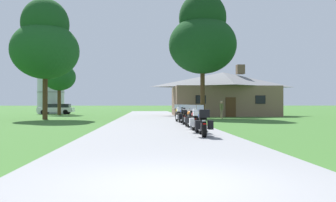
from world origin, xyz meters
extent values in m
plane|color=#386628|center=(0.00, 20.00, 0.00)|extent=(500.00, 500.00, 0.00)
cube|color=gray|center=(0.00, 18.00, 0.03)|extent=(6.40, 80.00, 0.06)
cylinder|color=black|center=(1.84, 9.46, 0.38)|extent=(0.14, 0.64, 0.64)
cylinder|color=black|center=(1.77, 8.02, 0.38)|extent=(0.18, 0.65, 0.64)
cube|color=silver|center=(1.81, 8.72, 0.44)|extent=(0.29, 0.57, 0.30)
ellipsoid|color=#1E3899|center=(1.82, 8.98, 0.89)|extent=(0.32, 0.53, 0.26)
cube|color=black|center=(1.80, 8.52, 0.80)|extent=(0.30, 0.53, 0.10)
cylinder|color=silver|center=(1.84, 9.42, 1.08)|extent=(0.66, 0.06, 0.03)
cylinder|color=silver|center=(1.84, 9.46, 0.74)|extent=(0.07, 0.24, 0.73)
cube|color=#B2BCC6|center=(1.84, 9.52, 1.22)|extent=(0.32, 0.12, 0.27)
sphere|color=silver|center=(1.84, 9.42, 0.94)|extent=(0.11, 0.11, 0.11)
cube|color=black|center=(1.77, 7.97, 1.02)|extent=(0.42, 0.38, 0.32)
cube|color=red|center=(1.76, 7.80, 0.60)|extent=(0.14, 0.04, 0.06)
cylinder|color=silver|center=(1.93, 8.34, 0.28)|extent=(0.10, 0.55, 0.07)
cube|color=black|center=(1.52, 8.09, 0.56)|extent=(0.22, 0.41, 0.36)
cube|color=black|center=(2.04, 8.06, 0.56)|extent=(0.22, 0.41, 0.36)
cylinder|color=black|center=(1.82, 11.66, 0.38)|extent=(0.11, 0.64, 0.64)
cylinder|color=black|center=(1.82, 10.22, 0.38)|extent=(0.16, 0.64, 0.64)
cube|color=silver|center=(1.82, 10.92, 0.44)|extent=(0.26, 0.56, 0.30)
ellipsoid|color=maroon|center=(1.82, 11.18, 0.89)|extent=(0.30, 0.52, 0.26)
cube|color=black|center=(1.82, 10.72, 0.80)|extent=(0.28, 0.52, 0.10)
cylinder|color=silver|center=(1.82, 11.62, 1.08)|extent=(0.66, 0.03, 0.03)
cylinder|color=silver|center=(1.82, 11.66, 0.74)|extent=(0.06, 0.24, 0.73)
cube|color=#B2BCC6|center=(1.82, 11.72, 1.22)|extent=(0.32, 0.11, 0.27)
sphere|color=silver|center=(1.82, 11.62, 0.94)|extent=(0.11, 0.11, 0.11)
cube|color=silver|center=(1.82, 10.17, 1.02)|extent=(0.40, 0.36, 0.32)
cube|color=red|center=(1.82, 10.00, 0.60)|extent=(0.14, 0.03, 0.06)
cylinder|color=silver|center=(1.96, 10.54, 0.28)|extent=(0.07, 0.55, 0.07)
cube|color=silver|center=(1.56, 10.27, 0.56)|extent=(0.20, 0.40, 0.36)
cube|color=silver|center=(2.08, 10.27, 0.56)|extent=(0.20, 0.40, 0.36)
cylinder|color=black|center=(1.83, 13.87, 0.38)|extent=(0.17, 0.65, 0.64)
cylinder|color=black|center=(1.95, 12.44, 0.38)|extent=(0.21, 0.65, 0.64)
cube|color=silver|center=(1.89, 13.14, 0.44)|extent=(0.31, 0.58, 0.30)
ellipsoid|color=orange|center=(1.87, 13.40, 0.89)|extent=(0.34, 0.54, 0.26)
cube|color=black|center=(1.91, 12.94, 0.80)|extent=(0.32, 0.54, 0.10)
cylinder|color=silver|center=(1.83, 13.83, 1.08)|extent=(0.66, 0.09, 0.03)
cylinder|color=silver|center=(1.83, 13.87, 0.74)|extent=(0.08, 0.24, 0.73)
cube|color=#B2BCC6|center=(1.82, 13.93, 1.22)|extent=(0.33, 0.14, 0.27)
sphere|color=silver|center=(1.83, 13.83, 0.94)|extent=(0.11, 0.11, 0.11)
cube|color=black|center=(1.96, 12.39, 1.02)|extent=(0.43, 0.39, 0.32)
cube|color=red|center=(1.97, 12.22, 0.60)|extent=(0.14, 0.04, 0.06)
cylinder|color=silver|center=(2.06, 12.77, 0.28)|extent=(0.12, 0.55, 0.07)
cube|color=black|center=(1.69, 12.47, 0.56)|extent=(0.23, 0.42, 0.36)
cube|color=black|center=(2.21, 12.51, 0.56)|extent=(0.23, 0.42, 0.36)
cylinder|color=black|center=(1.94, 16.18, 0.38)|extent=(0.15, 0.65, 0.64)
cylinder|color=black|center=(1.83, 14.74, 0.38)|extent=(0.20, 0.65, 0.64)
cube|color=silver|center=(1.88, 15.44, 0.44)|extent=(0.30, 0.58, 0.30)
ellipsoid|color=#195B33|center=(1.90, 15.70, 0.89)|extent=(0.34, 0.54, 0.26)
cube|color=black|center=(1.87, 15.24, 0.80)|extent=(0.32, 0.54, 0.10)
cylinder|color=silver|center=(1.93, 16.14, 1.08)|extent=(0.66, 0.08, 0.03)
cylinder|color=silver|center=(1.94, 16.18, 0.74)|extent=(0.08, 0.24, 0.73)
cube|color=#B2BCC6|center=(1.94, 16.24, 1.22)|extent=(0.33, 0.13, 0.27)
sphere|color=silver|center=(1.93, 16.14, 0.94)|extent=(0.11, 0.11, 0.11)
cube|color=black|center=(1.83, 14.69, 1.02)|extent=(0.42, 0.39, 0.32)
cube|color=red|center=(1.82, 14.52, 0.60)|extent=(0.14, 0.04, 0.06)
cylinder|color=silver|center=(2.00, 15.05, 0.28)|extent=(0.11, 0.55, 0.07)
cylinder|color=black|center=(1.87, 18.24, 0.38)|extent=(0.13, 0.64, 0.64)
cylinder|color=black|center=(1.92, 16.81, 0.38)|extent=(0.18, 0.64, 0.64)
cube|color=silver|center=(1.89, 17.50, 0.44)|extent=(0.28, 0.57, 0.30)
ellipsoid|color=#1E3899|center=(1.88, 17.76, 0.89)|extent=(0.32, 0.53, 0.26)
cube|color=black|center=(1.90, 17.30, 0.80)|extent=(0.30, 0.53, 0.10)
cylinder|color=silver|center=(1.87, 18.20, 1.08)|extent=(0.66, 0.05, 0.03)
cylinder|color=silver|center=(1.87, 18.24, 0.74)|extent=(0.07, 0.24, 0.73)
cube|color=#B2BCC6|center=(1.87, 18.30, 1.22)|extent=(0.32, 0.12, 0.27)
sphere|color=silver|center=(1.87, 18.20, 0.94)|extent=(0.11, 0.11, 0.11)
cube|color=black|center=(1.92, 16.76, 1.02)|extent=(0.41, 0.37, 0.32)
cube|color=red|center=(1.92, 16.59, 0.60)|extent=(0.14, 0.03, 0.06)
cylinder|color=silver|center=(2.05, 17.13, 0.28)|extent=(0.09, 0.55, 0.07)
cube|color=black|center=(1.66, 16.85, 0.56)|extent=(0.21, 0.41, 0.36)
cube|color=black|center=(2.17, 16.86, 0.56)|extent=(0.21, 0.41, 0.36)
cylinder|color=black|center=(1.72, 20.41, 0.38)|extent=(0.16, 0.65, 0.64)
cylinder|color=black|center=(1.84, 18.97, 0.38)|extent=(0.21, 0.65, 0.64)
cube|color=silver|center=(1.78, 19.67, 0.44)|extent=(0.31, 0.58, 0.30)
ellipsoid|color=gold|center=(1.76, 19.93, 0.89)|extent=(0.34, 0.54, 0.26)
cube|color=black|center=(1.80, 19.47, 0.80)|extent=(0.32, 0.54, 0.10)
cylinder|color=silver|center=(1.72, 20.37, 1.08)|extent=(0.66, 0.09, 0.03)
cylinder|color=silver|center=(1.72, 20.41, 0.74)|extent=(0.08, 0.24, 0.73)
cube|color=#B2BCC6|center=(1.72, 20.47, 1.22)|extent=(0.33, 0.14, 0.27)
sphere|color=silver|center=(1.72, 20.37, 0.94)|extent=(0.11, 0.11, 0.11)
cube|color=silver|center=(1.85, 18.92, 1.02)|extent=(0.43, 0.39, 0.32)
cube|color=red|center=(1.86, 18.75, 0.60)|extent=(0.14, 0.04, 0.06)
cylinder|color=silver|center=(1.95, 19.30, 0.28)|extent=(0.12, 0.55, 0.07)
cube|color=brown|center=(8.42, 34.60, 1.70)|extent=(11.59, 7.52, 3.39)
pyramid|color=slate|center=(8.42, 34.60, 4.27)|extent=(12.29, 7.97, 1.74)
cube|color=brown|center=(10.51, 34.60, 5.49)|extent=(0.90, 0.90, 1.10)
cube|color=#472D19|center=(8.42, 30.81, 1.05)|extent=(1.10, 0.08, 2.10)
cube|color=black|center=(5.17, 30.81, 1.87)|extent=(1.10, 0.06, 0.90)
cube|color=black|center=(11.67, 30.81, 1.87)|extent=(1.10, 0.06, 0.90)
cylinder|color=#75664C|center=(6.64, 27.37, 0.43)|extent=(0.14, 0.14, 0.86)
cylinder|color=#75664C|center=(6.68, 27.19, 0.43)|extent=(0.14, 0.14, 0.86)
cube|color=#5B6638|center=(6.66, 27.28, 1.14)|extent=(0.30, 0.40, 0.56)
cylinder|color=#5B6638|center=(6.61, 27.51, 1.12)|extent=(0.09, 0.09, 0.58)
cylinder|color=#5B6638|center=(6.71, 27.06, 1.12)|extent=(0.09, 0.09, 0.58)
sphere|color=tan|center=(6.66, 27.28, 1.56)|extent=(0.21, 0.21, 0.21)
cylinder|color=#B2AD99|center=(6.66, 27.28, 1.66)|extent=(0.22, 0.22, 0.05)
cylinder|color=#422D19|center=(4.94, 28.09, 2.69)|extent=(0.44, 0.44, 5.38)
ellipsoid|color=#143D19|center=(4.94, 28.09, 7.22)|extent=(6.68, 6.68, 5.68)
ellipsoid|color=#123716|center=(4.94, 28.09, 9.89)|extent=(4.67, 4.67, 5.01)
cylinder|color=#422D19|center=(-9.64, 25.74, 2.26)|extent=(0.44, 0.44, 4.52)
ellipsoid|color=#194C1E|center=(-9.64, 25.74, 6.17)|extent=(5.99, 5.99, 5.09)
ellipsoid|color=#16441B|center=(-9.64, 25.74, 8.57)|extent=(4.19, 4.19, 4.49)
cylinder|color=#422D19|center=(-11.70, 38.96, 1.86)|extent=(0.44, 0.44, 3.71)
ellipsoid|color=#194C1E|center=(-11.70, 38.96, 4.84)|extent=(4.11, 4.11, 3.49)
ellipsoid|color=#16441B|center=(-11.70, 38.96, 6.48)|extent=(2.87, 2.87, 3.08)
cylinder|color=#B2B7BC|center=(-14.57, 45.64, 3.09)|extent=(3.76, 3.76, 6.19)
cone|color=#999EA3|center=(-14.57, 45.64, 6.66)|extent=(3.84, 3.84, 0.94)
cylinder|color=gray|center=(-14.57, 45.64, 3.09)|extent=(3.87, 3.87, 0.15)
cube|color=silver|center=(-12.69, 41.27, 0.62)|extent=(4.64, 1.94, 0.60)
cube|color=black|center=(-12.49, 41.28, 1.16)|extent=(3.25, 1.69, 0.48)
cylinder|color=black|center=(-14.10, 40.40, 0.32)|extent=(0.64, 0.23, 0.64)
cylinder|color=black|center=(-14.14, 42.09, 0.32)|extent=(0.64, 0.23, 0.64)
cylinder|color=black|center=(-11.25, 40.46, 0.32)|extent=(0.64, 0.23, 0.64)
cylinder|color=black|center=(-11.29, 42.15, 0.32)|extent=(0.64, 0.23, 0.64)
camera|label=1|loc=(-0.51, -5.80, 1.41)|focal=37.05mm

